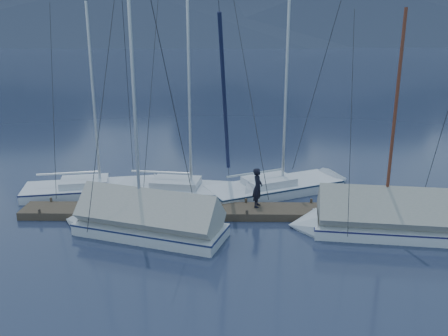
{
  "coord_description": "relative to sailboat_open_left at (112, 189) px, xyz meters",
  "views": [
    {
      "loc": [
        0.24,
        -17.71,
        8.09
      ],
      "look_at": [
        0.0,
        2.0,
        2.2
      ],
      "focal_mm": 38.0,
      "sensor_mm": 36.0,
      "label": 1
    }
  ],
  "objects": [
    {
      "name": "ground",
      "position": [
        5.75,
        -4.93,
        -0.18
      ],
      "size": [
        1000.0,
        1000.0,
        0.0
      ],
      "primitive_type": "plane",
      "color": "#171E34",
      "rests_on": "ground"
    },
    {
      "name": "mooring_posts",
      "position": [
        5.25,
        -2.93,
        0.17
      ],
      "size": [
        15.12,
        1.52,
        0.35
      ],
      "color": "#382D23",
      "rests_on": "ground"
    },
    {
      "name": "sailboat_open_left",
      "position": [
        0.0,
        0.0,
        0.0
      ],
      "size": [
        7.93,
        3.74,
        10.13
      ],
      "color": "silver",
      "rests_on": "ground"
    },
    {
      "name": "sailboat_open_right",
      "position": [
        9.19,
        0.51,
        0.01
      ],
      "size": [
        8.23,
        5.53,
        10.64
      ],
      "color": "silver",
      "rests_on": "ground"
    },
    {
      "name": "sailboat_open_mid",
      "position": [
        4.63,
        -0.51,
        0.0
      ],
      "size": [
        8.0,
        3.51,
        10.28
      ],
      "color": "#B8BCC6",
      "rests_on": "ground"
    },
    {
      "name": "sailboat_covered_near",
      "position": [
        12.11,
        -4.74,
        0.31
      ],
      "size": [
        7.72,
        3.41,
        9.73
      ],
      "color": "silver",
      "rests_on": "ground"
    },
    {
      "name": "sailboat_covered_far",
      "position": [
        2.27,
        -4.91,
        0.31
      ],
      "size": [
        7.44,
        4.27,
        10.0
      ],
      "color": "silver",
      "rests_on": "ground"
    },
    {
      "name": "person",
      "position": [
        7.24,
        -2.71,
        1.05
      ],
      "size": [
        0.57,
        0.73,
        1.78
      ],
      "primitive_type": "imported",
      "rotation": [
        0.0,
        0.0,
        1.33
      ],
      "color": "black",
      "rests_on": "dock"
    },
    {
      "name": "dock",
      "position": [
        5.75,
        -2.93,
        -0.07
      ],
      "size": [
        18.0,
        1.5,
        0.54
      ],
      "color": "#382D23",
      "rests_on": "ground"
    }
  ]
}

